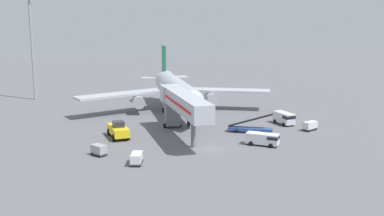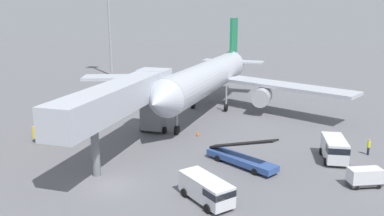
{
  "view_description": "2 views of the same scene",
  "coord_description": "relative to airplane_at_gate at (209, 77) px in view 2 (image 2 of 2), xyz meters",
  "views": [
    {
      "loc": [
        -22.49,
        -61.6,
        19.27
      ],
      "look_at": [
        2.77,
        17.16,
        2.72
      ],
      "focal_mm": 43.23,
      "sensor_mm": 36.0,
      "label": 1
    },
    {
      "loc": [
        14.36,
        -27.32,
        14.05
      ],
      "look_at": [
        1.85,
        19.09,
        2.11
      ],
      "focal_mm": 37.19,
      "sensor_mm": 36.0,
      "label": 2
    }
  ],
  "objects": [
    {
      "name": "airplane_at_gate",
      "position": [
        0.0,
        0.0,
        0.0
      ],
      "size": [
        40.15,
        36.15,
        12.66
      ],
      "color": "#B7BCC6",
      "rests_on": "ground"
    },
    {
      "name": "service_van_rear_left",
      "position": [
        6.06,
        -27.23,
        -3.73
      ],
      "size": [
        4.89,
        4.62,
        1.87
      ],
      "color": "silver",
      "rests_on": "ground"
    },
    {
      "name": "safety_cone_alpha",
      "position": [
        1.4,
        -11.71,
        -4.54
      ],
      "size": [
        0.36,
        0.36,
        0.55
      ],
      "color": "black",
      "rests_on": "ground"
    },
    {
      "name": "pushback_tug",
      "position": [
        -14.08,
        -15.84,
        -3.54
      ],
      "size": [
        2.99,
        6.24,
        2.74
      ],
      "color": "yellow",
      "rests_on": "ground"
    },
    {
      "name": "ground_crew_worker_foreground",
      "position": [
        19.27,
        -13.3,
        -3.95
      ],
      "size": [
        0.44,
        0.44,
        1.63
      ],
      "color": "#1E2333",
      "rests_on": "ground"
    },
    {
      "name": "baggage_cart_rear_right",
      "position": [
        17.83,
        -21.23,
        -3.95
      ],
      "size": [
        2.91,
        2.13,
        1.56
      ],
      "color": "#38383D",
      "rests_on": "ground"
    },
    {
      "name": "jet_bridge",
      "position": [
        -4.16,
        -18.9,
        0.78
      ],
      "size": [
        3.79,
        20.68,
        7.39
      ],
      "color": "#B2B7C1",
      "rests_on": "ground"
    },
    {
      "name": "service_van_mid_left",
      "position": [
        15.87,
        -15.84,
        -3.58
      ],
      "size": [
        2.5,
        4.66,
        2.16
      ],
      "color": "silver",
      "rests_on": "ground"
    },
    {
      "name": "ground_plane",
      "position": [
        -2.3,
        -26.48,
        -4.81
      ],
      "size": [
        300.0,
        300.0,
        0.0
      ],
      "primitive_type": "plane",
      "color": "slate"
    },
    {
      "name": "belt_loader_truck",
      "position": [
        7.49,
        -19.41,
        -4.03
      ],
      "size": [
        7.13,
        5.28,
        3.41
      ],
      "color": "#2D4C8E",
      "rests_on": "ground"
    }
  ]
}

